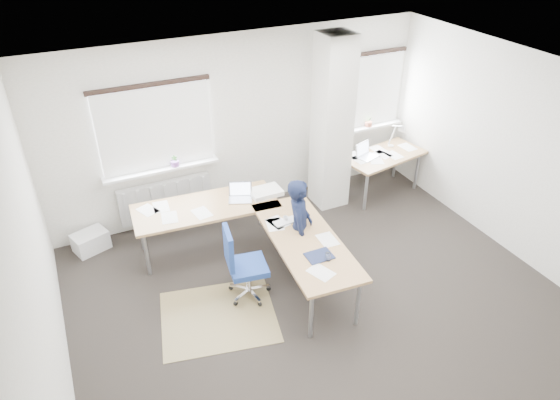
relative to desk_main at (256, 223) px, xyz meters
name	(u,v)px	position (x,y,z in m)	size (l,w,h in m)	color
ground	(316,295)	(0.43, -0.92, -0.69)	(6.00, 6.00, 0.00)	black
room_shell	(316,158)	(0.61, -0.47, 1.05)	(6.04, 5.04, 2.82)	beige
floor_mat	(219,316)	(-0.84, -0.75, -0.69)	(1.38, 1.17, 0.01)	olive
white_crate	(91,241)	(-2.05, 1.33, -0.55)	(0.47, 0.33, 0.28)	white
desk_main	(256,223)	(0.00, 0.00, 0.00)	(2.41, 2.79, 0.96)	olive
desk_side	(383,157)	(2.68, 0.88, -0.01)	(1.50, 0.93, 1.22)	olive
task_chair	(245,278)	(-0.38, -0.53, -0.40)	(0.58, 0.57, 1.05)	navy
person	(299,227)	(0.46, -0.36, 0.01)	(0.51, 0.34, 1.41)	black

